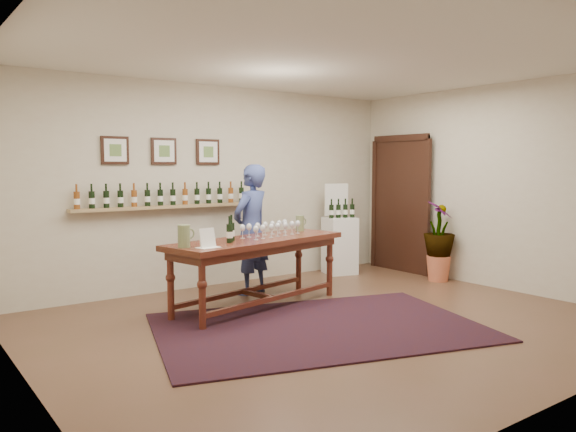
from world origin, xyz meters
TOP-DOWN VIEW (x-y plane):
  - ground at (0.00, 0.00)m, footprint 6.00×6.00m
  - room_shell at (2.11, 1.86)m, footprint 6.00×6.00m
  - rug at (-0.23, -0.05)m, footprint 3.81×3.08m
  - tasting_table at (-0.26, 1.06)m, footprint 2.44×1.21m
  - table_glasses at (0.02, 1.17)m, footprint 1.28×0.61m
  - table_bottles at (-0.68, 0.97)m, footprint 0.33×0.25m
  - pitcher_left at (-1.30, 0.87)m, footprint 0.18×0.18m
  - pitcher_right at (0.61, 1.36)m, footprint 0.16×0.16m
  - menu_card at (-1.10, 0.73)m, footprint 0.24×0.19m
  - display_pedestal at (1.95, 2.09)m, footprint 0.54×0.54m
  - pedestal_bottles at (1.94, 2.03)m, footprint 0.30×0.15m
  - info_sign at (1.97, 2.20)m, footprint 0.39×0.12m
  - potted_plant at (2.73, 0.79)m, footprint 0.75×0.75m
  - person at (0.08, 1.72)m, footprint 0.73×0.60m

SIDE VIEW (x-z plane):
  - ground at x=0.00m, z-range 0.00..0.00m
  - rug at x=-0.23m, z-range 0.00..0.02m
  - display_pedestal at x=1.95m, z-range 0.00..0.88m
  - potted_plant at x=2.73m, z-range 0.09..1.10m
  - tasting_table at x=-0.26m, z-range 0.29..1.12m
  - person at x=0.08m, z-range 0.00..1.71m
  - table_glasses at x=0.02m, z-range 0.83..1.00m
  - pitcher_right at x=0.61m, z-range 0.83..1.03m
  - menu_card at x=-1.10m, z-range 0.83..1.04m
  - pitcher_left at x=-1.30m, z-range 0.83..1.07m
  - table_bottles at x=-0.68m, z-range 0.83..1.14m
  - pedestal_bottles at x=1.94m, z-range 0.88..1.18m
  - room_shell at x=2.11m, z-range -1.88..4.12m
  - info_sign at x=1.97m, z-range 0.88..1.44m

